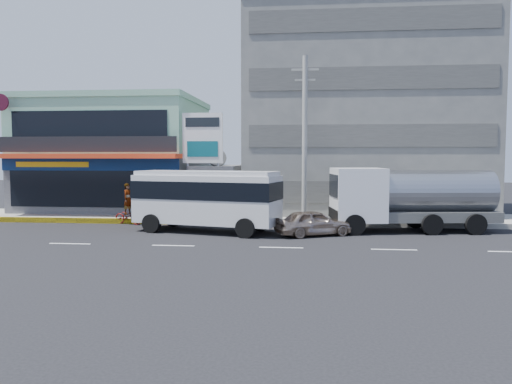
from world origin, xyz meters
TOP-DOWN VIEW (x-y plane):
  - ground at (0.00, 0.00)m, footprint 120.00×120.00m
  - sidewalk at (5.00, 9.50)m, footprint 70.00×5.00m
  - shop_building at (-8.00, 13.95)m, footprint 12.40×11.70m
  - concrete_building at (10.00, 15.00)m, footprint 16.00×12.00m
  - gap_structure at (0.00, 12.00)m, footprint 3.00×6.00m
  - satellite_dish at (0.00, 11.00)m, footprint 1.50×1.50m
  - billboard at (-0.50, 9.20)m, footprint 2.60×0.18m
  - utility_pole_near at (6.00, 7.40)m, footprint 1.60×0.30m
  - minibus at (0.71, 4.30)m, footprint 8.34×4.32m
  - sedan at (6.51, 3.60)m, footprint 4.31×3.11m
  - tanker_truck at (11.62, 5.58)m, footprint 9.11×3.83m
  - motorcycle_rider at (-4.63, 6.80)m, footprint 2.06×1.31m

SIDE VIEW (x-z plane):
  - ground at x=0.00m, z-range 0.00..0.00m
  - sidewalk at x=5.00m, z-range 0.00..0.30m
  - sedan at x=6.51m, z-range 0.00..1.36m
  - motorcycle_rider at x=-4.63m, z-range -0.43..2.07m
  - gap_structure at x=0.00m, z-range 0.00..3.50m
  - tanker_truck at x=11.62m, z-range 0.13..3.62m
  - minibus at x=0.71m, z-range 0.32..3.66m
  - satellite_dish at x=0.00m, z-range 3.50..3.65m
  - shop_building at x=-8.00m, z-range 0.00..8.00m
  - billboard at x=-0.50m, z-range 1.48..8.38m
  - utility_pole_near at x=6.00m, z-range 0.15..10.15m
  - concrete_building at x=10.00m, z-range 0.00..14.00m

